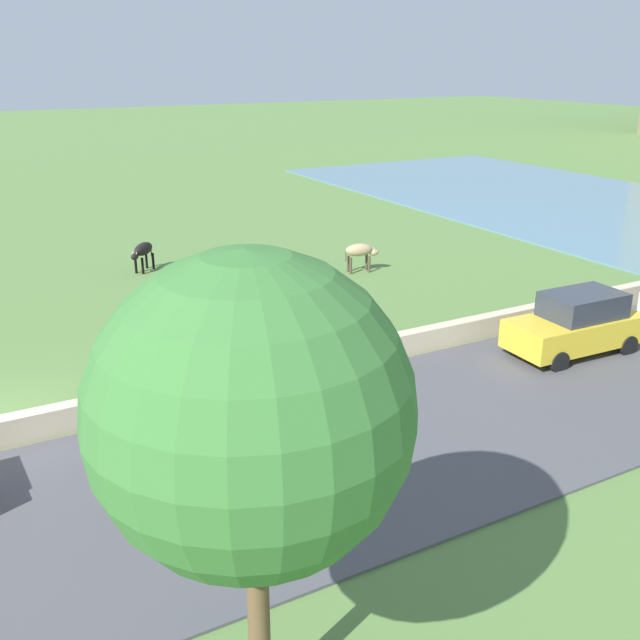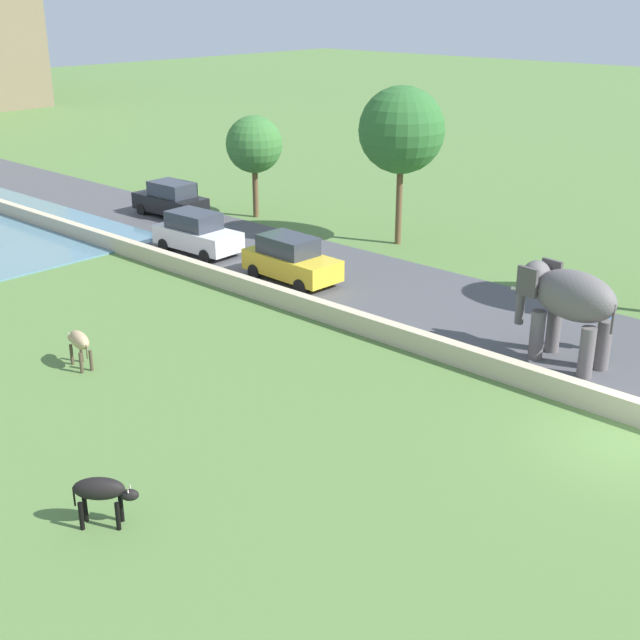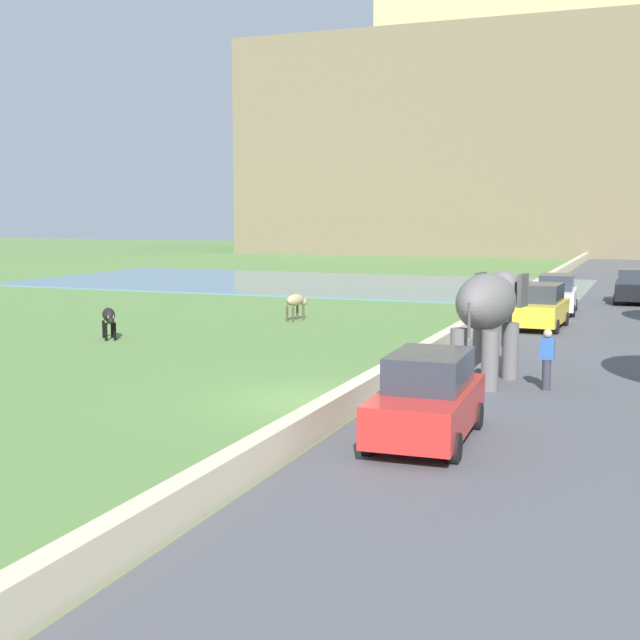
{
  "view_description": "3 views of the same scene",
  "coord_description": "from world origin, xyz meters",
  "px_view_note": "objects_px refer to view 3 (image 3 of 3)",
  "views": [
    {
      "loc": [
        16.68,
        -0.51,
        8.0
      ],
      "look_at": [
        1.89,
        7.66,
        1.84
      ],
      "focal_mm": 40.58,
      "sensor_mm": 36.0,
      "label": 1
    },
    {
      "loc": [
        -18.91,
        -6.91,
        10.61
      ],
      "look_at": [
        -1.63,
        8.94,
        1.46
      ],
      "focal_mm": 47.51,
      "sensor_mm": 36.0,
      "label": 2
    },
    {
      "loc": [
        7.48,
        -18.92,
        4.54
      ],
      "look_at": [
        -1.68,
        4.41,
        1.4
      ],
      "focal_mm": 47.76,
      "sensor_mm": 36.0,
      "label": 3
    }
  ],
  "objects_px": {
    "person_beside_elephant": "(547,359)",
    "car_red": "(427,398)",
    "car_white": "(556,294)",
    "car_black": "(633,286)",
    "car_yellow": "(541,307)",
    "elephant": "(489,308)",
    "cow_tan": "(296,301)",
    "cow_black": "(109,317)"
  },
  "relations": [
    {
      "from": "elephant",
      "to": "car_black",
      "type": "bearing_deg",
      "value": 82.25
    },
    {
      "from": "person_beside_elephant",
      "to": "car_black",
      "type": "bearing_deg",
      "value": 86.31
    },
    {
      "from": "cow_black",
      "to": "person_beside_elephant",
      "type": "bearing_deg",
      "value": -12.94
    },
    {
      "from": "person_beside_elephant",
      "to": "car_white",
      "type": "height_order",
      "value": "car_white"
    },
    {
      "from": "car_red",
      "to": "car_black",
      "type": "bearing_deg",
      "value": 83.86
    },
    {
      "from": "person_beside_elephant",
      "to": "car_white",
      "type": "bearing_deg",
      "value": 95.29
    },
    {
      "from": "elephant",
      "to": "car_black",
      "type": "relative_size",
      "value": 0.88
    },
    {
      "from": "car_red",
      "to": "car_yellow",
      "type": "relative_size",
      "value": 1.0
    },
    {
      "from": "car_yellow",
      "to": "car_black",
      "type": "bearing_deg",
      "value": 74.61
    },
    {
      "from": "car_red",
      "to": "car_black",
      "type": "distance_m",
      "value": 29.47
    },
    {
      "from": "car_red",
      "to": "cow_black",
      "type": "xyz_separation_m",
      "value": [
        -14.24,
        9.47,
        -0.06
      ]
    },
    {
      "from": "car_yellow",
      "to": "cow_black",
      "type": "height_order",
      "value": "car_yellow"
    },
    {
      "from": "car_red",
      "to": "car_yellow",
      "type": "distance_m",
      "value": 17.86
    },
    {
      "from": "car_red",
      "to": "cow_tan",
      "type": "bearing_deg",
      "value": 120.7
    },
    {
      "from": "elephant",
      "to": "person_beside_elephant",
      "type": "distance_m",
      "value": 2.06
    },
    {
      "from": "car_red",
      "to": "car_yellow",
      "type": "xyz_separation_m",
      "value": [
        0.0,
        17.86,
        0.0
      ]
    },
    {
      "from": "person_beside_elephant",
      "to": "car_black",
      "type": "xyz_separation_m",
      "value": [
        1.52,
        23.48,
        0.03
      ]
    },
    {
      "from": "cow_tan",
      "to": "cow_black",
      "type": "xyz_separation_m",
      "value": [
        -4.2,
        -7.43,
        0.0
      ]
    },
    {
      "from": "person_beside_elephant",
      "to": "cow_black",
      "type": "height_order",
      "value": "person_beside_elephant"
    },
    {
      "from": "car_black",
      "to": "person_beside_elephant",
      "type": "bearing_deg",
      "value": -93.69
    },
    {
      "from": "person_beside_elephant",
      "to": "car_red",
      "type": "relative_size",
      "value": 0.4
    },
    {
      "from": "elephant",
      "to": "car_red",
      "type": "relative_size",
      "value": 0.87
    },
    {
      "from": "cow_tan",
      "to": "elephant",
      "type": "bearing_deg",
      "value": -46.3
    },
    {
      "from": "car_yellow",
      "to": "car_white",
      "type": "bearing_deg",
      "value": 90.05
    },
    {
      "from": "car_black",
      "to": "cow_tan",
      "type": "bearing_deg",
      "value": -136.76
    },
    {
      "from": "car_red",
      "to": "cow_tan",
      "type": "distance_m",
      "value": 19.65
    },
    {
      "from": "car_black",
      "to": "car_red",
      "type": "bearing_deg",
      "value": -96.14
    },
    {
      "from": "elephant",
      "to": "cow_tan",
      "type": "distance_m",
      "value": 14.62
    },
    {
      "from": "elephant",
      "to": "cow_black",
      "type": "xyz_separation_m",
      "value": [
        -14.27,
        3.1,
        -1.2
      ]
    },
    {
      "from": "car_red",
      "to": "cow_black",
      "type": "bearing_deg",
      "value": 146.37
    },
    {
      "from": "car_black",
      "to": "cow_tan",
      "type": "distance_m",
      "value": 18.1
    },
    {
      "from": "car_white",
      "to": "car_yellow",
      "type": "xyz_separation_m",
      "value": [
        0.0,
        -5.65,
        0.0
      ]
    },
    {
      "from": "elephant",
      "to": "car_black",
      "type": "xyz_separation_m",
      "value": [
        3.12,
        22.93,
        -1.14
      ]
    },
    {
      "from": "car_yellow",
      "to": "cow_black",
      "type": "xyz_separation_m",
      "value": [
        -14.24,
        -8.39,
        -0.06
      ]
    },
    {
      "from": "car_black",
      "to": "cow_tan",
      "type": "xyz_separation_m",
      "value": [
        -13.19,
        -12.4,
        -0.06
      ]
    },
    {
      "from": "person_beside_elephant",
      "to": "car_red",
      "type": "xyz_separation_m",
      "value": [
        -1.64,
        -5.82,
        0.03
      ]
    },
    {
      "from": "car_black",
      "to": "cow_tan",
      "type": "height_order",
      "value": "car_black"
    },
    {
      "from": "elephant",
      "to": "car_black",
      "type": "distance_m",
      "value": 23.17
    },
    {
      "from": "cow_black",
      "to": "car_yellow",
      "type": "bearing_deg",
      "value": 30.5
    },
    {
      "from": "car_white",
      "to": "car_black",
      "type": "height_order",
      "value": "same"
    },
    {
      "from": "elephant",
      "to": "cow_black",
      "type": "height_order",
      "value": "elephant"
    },
    {
      "from": "car_red",
      "to": "car_black",
      "type": "height_order",
      "value": "same"
    }
  ]
}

